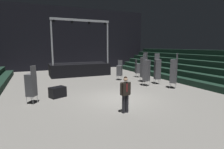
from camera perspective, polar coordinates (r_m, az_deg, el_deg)
The scene contains 13 objects.
ground_plane at distance 10.70m, azimuth 2.11°, elevation -7.82°, with size 22.00×30.00×0.10m, color slate.
arena_end_wall at distance 24.64m, azimuth -13.58°, elevation 10.94°, with size 22.00×0.30×8.00m, color black.
bleacher_bank_right at distance 16.81m, azimuth 28.39°, elevation 2.11°, with size 4.50×24.00×2.70m.
stage_riser at distance 19.40m, azimuth -10.29°, elevation 1.92°, with size 6.06×2.82×5.62m.
man_with_tie at distance 8.22m, azimuth 4.30°, elevation -5.70°, with size 0.57×0.27×1.70m.
chair_stack_front_left at distance 14.03m, azimuth 10.86°, elevation 1.41°, with size 0.59×0.59×2.48m.
chair_stack_front_right at distance 14.94m, azimuth 14.22°, elevation 1.75°, with size 0.55×0.55×2.48m.
chair_stack_mid_left at distance 15.56m, azimuth 10.00°, elevation 2.32°, with size 0.54×0.54×2.56m.
chair_stack_mid_right at distance 16.23m, azimuth 2.39°, elevation 1.37°, with size 0.62×0.62×1.79m.
chair_stack_mid_centre at distance 13.69m, azimuth 18.99°, elevation 1.08°, with size 0.62×0.62×2.56m.
chair_stack_rear_left at distance 17.95m, azimuth 8.13°, elevation 2.02°, with size 0.50×0.50×1.79m.
chair_stack_rear_right at distance 10.44m, azimuth -24.29°, elevation -2.96°, with size 0.61×0.61×2.05m.
equipment_road_case at distance 11.32m, azimuth -16.89°, elevation -5.37°, with size 0.90×0.60×0.63m, color black.
Camera 1 is at (-4.50, -9.21, 3.04)m, focal length 28.80 mm.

